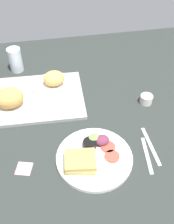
{
  "coord_description": "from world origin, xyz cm",
  "views": [
    {
      "loc": [
        -12.82,
        -75.91,
        82.18
      ],
      "look_at": [
        2.0,
        3.0,
        4.0
      ],
      "focal_mm": 42.69,
      "sensor_mm": 36.0,
      "label": 1
    }
  ],
  "objects_px": {
    "serving_tray": "(34,98)",
    "sticky_note": "(24,169)",
    "bread_plate_far": "(54,82)",
    "plate_with_salad": "(92,156)",
    "drinking_glass": "(15,60)",
    "fork": "(147,155)",
    "bread_plate_near": "(10,101)",
    "espresso_cup": "(146,99)",
    "knife": "(151,146)"
  },
  "relations": [
    {
      "from": "drinking_glass",
      "to": "fork",
      "type": "xyz_separation_m",
      "value": [
        0.48,
        -0.66,
        -0.06
      ]
    },
    {
      "from": "drinking_glass",
      "to": "bread_plate_near",
      "type": "bearing_deg",
      "value": -94.23
    },
    {
      "from": "serving_tray",
      "to": "knife",
      "type": "height_order",
      "value": "serving_tray"
    },
    {
      "from": "fork",
      "to": "sticky_note",
      "type": "bearing_deg",
      "value": 94.67
    },
    {
      "from": "serving_tray",
      "to": "drinking_glass",
      "type": "relative_size",
      "value": 3.59
    },
    {
      "from": "bread_plate_far",
      "to": "bread_plate_near",
      "type": "bearing_deg",
      "value": -151.95
    },
    {
      "from": "bread_plate_far",
      "to": "fork",
      "type": "bearing_deg",
      "value": -56.36
    },
    {
      "from": "bread_plate_near",
      "to": "knife",
      "type": "distance_m",
      "value": 0.62
    },
    {
      "from": "bread_plate_near",
      "to": "fork",
      "type": "distance_m",
      "value": 0.62
    },
    {
      "from": "serving_tray",
      "to": "plate_with_salad",
      "type": "distance_m",
      "value": 0.43
    },
    {
      "from": "serving_tray",
      "to": "sticky_note",
      "type": "height_order",
      "value": "serving_tray"
    },
    {
      "from": "bread_plate_far",
      "to": "sticky_note",
      "type": "height_order",
      "value": "bread_plate_far"
    },
    {
      "from": "sticky_note",
      "to": "bread_plate_far",
      "type": "bearing_deg",
      "value": 70.11
    },
    {
      "from": "bread_plate_near",
      "to": "plate_with_salad",
      "type": "relative_size",
      "value": 0.72
    },
    {
      "from": "knife",
      "to": "sticky_note",
      "type": "distance_m",
      "value": 0.49
    },
    {
      "from": "bread_plate_far",
      "to": "drinking_glass",
      "type": "distance_m",
      "value": 0.27
    },
    {
      "from": "drinking_glass",
      "to": "fork",
      "type": "bearing_deg",
      "value": -53.67
    },
    {
      "from": "bread_plate_near",
      "to": "fork",
      "type": "relative_size",
      "value": 1.21
    },
    {
      "from": "sticky_note",
      "to": "knife",
      "type": "bearing_deg",
      "value": 1.63
    },
    {
      "from": "plate_with_salad",
      "to": "knife",
      "type": "distance_m",
      "value": 0.24
    },
    {
      "from": "bread_plate_far",
      "to": "sticky_note",
      "type": "xyz_separation_m",
      "value": [
        -0.16,
        -0.43,
        -0.04
      ]
    },
    {
      "from": "serving_tray",
      "to": "sticky_note",
      "type": "bearing_deg",
      "value": -98.35
    },
    {
      "from": "bread_plate_far",
      "to": "drinking_glass",
      "type": "bearing_deg",
      "value": 131.84
    },
    {
      "from": "espresso_cup",
      "to": "sticky_note",
      "type": "distance_m",
      "value": 0.61
    },
    {
      "from": "plate_with_salad",
      "to": "knife",
      "type": "height_order",
      "value": "plate_with_salad"
    },
    {
      "from": "bread_plate_far",
      "to": "plate_with_salad",
      "type": "height_order",
      "value": "bread_plate_far"
    },
    {
      "from": "plate_with_salad",
      "to": "fork",
      "type": "height_order",
      "value": "plate_with_salad"
    },
    {
      "from": "plate_with_salad",
      "to": "sticky_note",
      "type": "bearing_deg",
      "value": 179.56
    },
    {
      "from": "drinking_glass",
      "to": "serving_tray",
      "type": "bearing_deg",
      "value": -72.94
    },
    {
      "from": "fork",
      "to": "serving_tray",
      "type": "bearing_deg",
      "value": 53.04
    },
    {
      "from": "drinking_glass",
      "to": "plate_with_salad",
      "type": "bearing_deg",
      "value": -66.44
    },
    {
      "from": "espresso_cup",
      "to": "fork",
      "type": "height_order",
      "value": "espresso_cup"
    },
    {
      "from": "bread_plate_far",
      "to": "sticky_note",
      "type": "bearing_deg",
      "value": -109.89
    },
    {
      "from": "plate_with_salad",
      "to": "espresso_cup",
      "type": "relative_size",
      "value": 5.08
    },
    {
      "from": "plate_with_salad",
      "to": "fork",
      "type": "xyz_separation_m",
      "value": [
        0.21,
        -0.02,
        -0.01
      ]
    },
    {
      "from": "drinking_glass",
      "to": "espresso_cup",
      "type": "xyz_separation_m",
      "value": [
        0.58,
        -0.37,
        -0.04
      ]
    },
    {
      "from": "plate_with_salad",
      "to": "espresso_cup",
      "type": "height_order",
      "value": "plate_with_salad"
    },
    {
      "from": "serving_tray",
      "to": "knife",
      "type": "relative_size",
      "value": 2.37
    },
    {
      "from": "fork",
      "to": "bread_plate_near",
      "type": "bearing_deg",
      "value": 63.2
    },
    {
      "from": "plate_with_salad",
      "to": "sticky_note",
      "type": "relative_size",
      "value": 5.08
    },
    {
      "from": "sticky_note",
      "to": "fork",
      "type": "bearing_deg",
      "value": -3.25
    },
    {
      "from": "serving_tray",
      "to": "sticky_note",
      "type": "distance_m",
      "value": 0.38
    },
    {
      "from": "fork",
      "to": "knife",
      "type": "xyz_separation_m",
      "value": [
        0.03,
        0.04,
        0.0
      ]
    },
    {
      "from": "serving_tray",
      "to": "bread_plate_far",
      "type": "height_order",
      "value": "bread_plate_far"
    },
    {
      "from": "serving_tray",
      "to": "sticky_note",
      "type": "relative_size",
      "value": 8.04
    },
    {
      "from": "sticky_note",
      "to": "plate_with_salad",
      "type": "bearing_deg",
      "value": -0.44
    },
    {
      "from": "plate_with_salad",
      "to": "sticky_note",
      "type": "xyz_separation_m",
      "value": [
        -0.25,
        0.0,
        -0.02
      ]
    },
    {
      "from": "knife",
      "to": "espresso_cup",
      "type": "bearing_deg",
      "value": -15.59
    },
    {
      "from": "knife",
      "to": "bread_plate_far",
      "type": "bearing_deg",
      "value": 38.29
    },
    {
      "from": "bread_plate_near",
      "to": "espresso_cup",
      "type": "relative_size",
      "value": 3.69
    }
  ]
}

